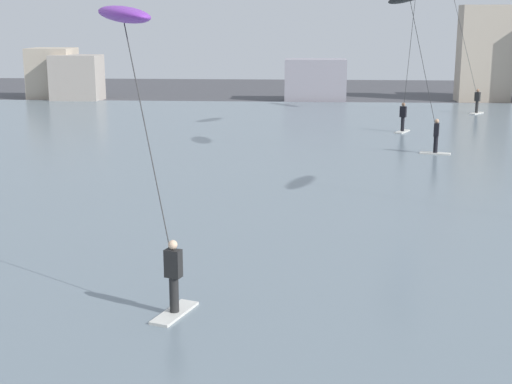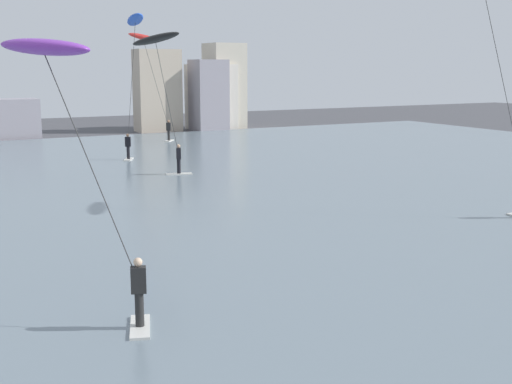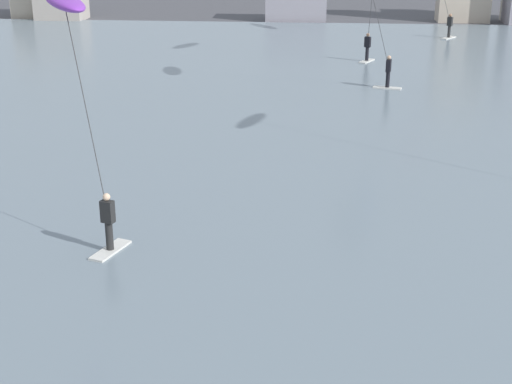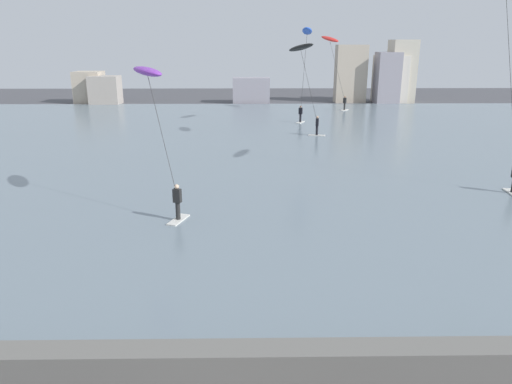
% 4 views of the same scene
% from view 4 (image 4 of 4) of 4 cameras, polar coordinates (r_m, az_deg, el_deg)
% --- Properties ---
extents(seawall_barrier, '(60.00, 0.70, 1.11)m').
position_cam_4_polar(seawall_barrier, '(11.37, -6.24, -20.42)').
color(seawall_barrier, '#66635E').
rests_on(seawall_barrier, ground).
extents(water_bay, '(84.00, 52.00, 0.10)m').
position_cam_4_polar(water_bay, '(36.43, -2.50, 5.58)').
color(water_bay, slate).
rests_on(water_bay, ground).
extents(far_shore_buildings, '(44.27, 4.57, 7.99)m').
position_cam_4_polar(far_shore_buildings, '(64.19, 6.75, 13.26)').
color(far_shore_buildings, '#B7A893').
rests_on(far_shore_buildings, ground).
extents(kitesurfer_black, '(3.59, 3.58, 7.55)m').
position_cam_4_polar(kitesurfer_black, '(38.22, 5.63, 15.87)').
color(kitesurfer_black, silver).
rests_on(kitesurfer_black, water_bay).
extents(kitesurfer_lime, '(2.18, 4.74, 10.40)m').
position_cam_4_polar(kitesurfer_lime, '(28.80, 27.99, 18.11)').
color(kitesurfer_lime, silver).
rests_on(kitesurfer_lime, water_bay).
extents(kitesurfer_red, '(3.91, 3.20, 8.36)m').
position_cam_4_polar(kitesurfer_red, '(54.91, 9.09, 16.76)').
color(kitesurfer_red, silver).
rests_on(kitesurfer_red, water_bay).
extents(kitesurfer_purple, '(2.89, 4.22, 6.54)m').
position_cam_4_polar(kitesurfer_purple, '(21.84, -12.51, 12.12)').
color(kitesurfer_purple, silver).
rests_on(kitesurfer_purple, water_bay).
extents(kitesurfer_blue, '(1.38, 3.68, 8.90)m').
position_cam_4_polar(kitesurfer_blue, '(45.28, 6.06, 17.40)').
color(kitesurfer_blue, silver).
rests_on(kitesurfer_blue, water_bay).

